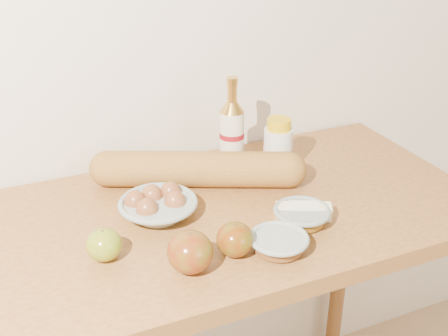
{
  "coord_description": "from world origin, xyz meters",
  "views": [
    {
      "loc": [
        -0.42,
        0.19,
        1.55
      ],
      "look_at": [
        0.0,
        1.15,
        1.02
      ],
      "focal_mm": 45.0,
      "sensor_mm": 36.0,
      "label": 1
    }
  ],
  "objects": [
    {
      "name": "sugar_bowl",
      "position": [
        0.05,
        0.99,
        0.92
      ],
      "size": [
        0.13,
        0.13,
        0.03
      ],
      "rotation": [
        0.0,
        0.0,
        -0.1
      ],
      "color": "#919F99",
      "rests_on": "table"
    },
    {
      "name": "egg_bowl",
      "position": [
        -0.13,
        1.21,
        0.93
      ],
      "size": [
        0.19,
        0.19,
        0.06
      ],
      "rotation": [
        0.0,
        0.0,
        0.1
      ],
      "color": "#8F9C96",
      "rests_on": "table"
    },
    {
      "name": "bourbon_bottle",
      "position": [
        0.1,
        1.34,
        1.0
      ],
      "size": [
        0.07,
        0.07,
        0.25
      ],
      "rotation": [
        0.0,
        0.0,
        0.26
      ],
      "color": "beige",
      "rests_on": "table"
    },
    {
      "name": "apple_redgreen_right",
      "position": [
        -0.04,
        1.01,
        0.93
      ],
      "size": [
        0.07,
        0.07,
        0.07
      ],
      "rotation": [
        0.0,
        0.0,
        -0.0
      ],
      "color": "#8D0C07",
      "rests_on": "table"
    },
    {
      "name": "table",
      "position": [
        0.0,
        1.18,
        0.78
      ],
      "size": [
        1.2,
        0.6,
        0.9
      ],
      "color": "#AD7237",
      "rests_on": "ground"
    },
    {
      "name": "apple_redgreen_front",
      "position": [
        -0.13,
        1.0,
        0.94
      ],
      "size": [
        0.11,
        0.11,
        0.08
      ],
      "rotation": [
        0.0,
        0.0,
        0.25
      ],
      "color": "maroon",
      "rests_on": "table"
    },
    {
      "name": "apple_yellowgreen",
      "position": [
        -0.27,
        1.1,
        0.93
      ],
      "size": [
        0.07,
        0.07,
        0.06
      ],
      "rotation": [
        0.0,
        0.0,
        0.04
      ],
      "color": "#A28E20",
      "rests_on": "table"
    },
    {
      "name": "back_wall",
      "position": [
        0.0,
        1.51,
        1.3
      ],
      "size": [
        3.5,
        0.02,
        2.6
      ],
      "primitive_type": "cube",
      "color": "silver",
      "rests_on": "ground"
    },
    {
      "name": "syrup_bowl",
      "position": [
        0.14,
        1.06,
        0.92
      ],
      "size": [
        0.15,
        0.15,
        0.04
      ],
      "rotation": [
        0.0,
        0.0,
        -0.25
      ],
      "color": "gray",
      "rests_on": "table"
    },
    {
      "name": "baguette",
      "position": [
        0.0,
        1.31,
        0.94
      ],
      "size": [
        0.51,
        0.29,
        0.09
      ],
      "rotation": [
        0.0,
        0.0,
        -0.42
      ],
      "color": "#B27D36",
      "rests_on": "table"
    },
    {
      "name": "butter_stick",
      "position": [
        0.16,
        1.08,
        0.92
      ],
      "size": [
        0.12,
        0.08,
        0.04
      ],
      "rotation": [
        0.0,
        0.0,
        -0.43
      ],
      "color": "#FBF2C2",
      "rests_on": "table"
    },
    {
      "name": "cream_bottle",
      "position": [
        0.21,
        1.3,
        0.97
      ],
      "size": [
        0.1,
        0.1,
        0.14
      ],
      "rotation": [
        0.0,
        0.0,
        -0.44
      ],
      "color": "silver",
      "rests_on": "table"
    }
  ]
}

